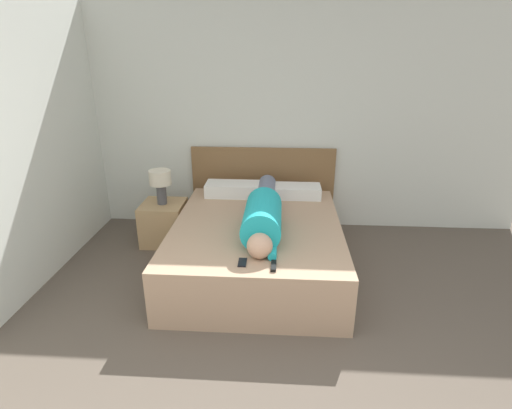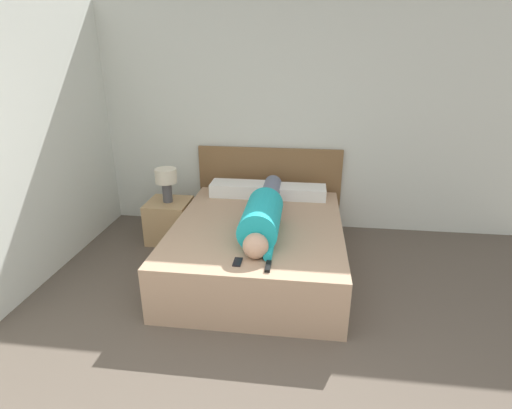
{
  "view_description": "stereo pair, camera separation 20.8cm",
  "coord_description": "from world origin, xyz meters",
  "px_view_note": "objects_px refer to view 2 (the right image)",
  "views": [
    {
      "loc": [
        -0.02,
        -1.16,
        2.07
      ],
      "look_at": [
        -0.24,
        2.19,
        0.76
      ],
      "focal_mm": 28.0,
      "sensor_mm": 36.0,
      "label": 1
    },
    {
      "loc": [
        0.19,
        -1.14,
        2.07
      ],
      "look_at": [
        -0.24,
        2.19,
        0.76
      ],
      "focal_mm": 28.0,
      "sensor_mm": 36.0,
      "label": 2
    }
  ],
  "objects_px": {
    "person_lying": "(264,213)",
    "tv_remote": "(268,266)",
    "pillow_near_headboard": "(238,189)",
    "pillow_second": "(300,192)",
    "bed": "(258,247)",
    "cell_phone": "(238,262)",
    "table_lamp": "(166,179)",
    "nightstand": "(170,221)"
  },
  "relations": [
    {
      "from": "bed",
      "to": "cell_phone",
      "type": "height_order",
      "value": "cell_phone"
    },
    {
      "from": "bed",
      "to": "tv_remote",
      "type": "distance_m",
      "value": 0.88
    },
    {
      "from": "pillow_near_headboard",
      "to": "pillow_second",
      "type": "height_order",
      "value": "pillow_near_headboard"
    },
    {
      "from": "table_lamp",
      "to": "cell_phone",
      "type": "distance_m",
      "value": 1.69
    },
    {
      "from": "person_lying",
      "to": "tv_remote",
      "type": "xyz_separation_m",
      "value": [
        0.11,
        -0.74,
        -0.13
      ]
    },
    {
      "from": "table_lamp",
      "to": "pillow_near_headboard",
      "type": "xyz_separation_m",
      "value": [
        0.76,
        0.21,
        -0.15
      ]
    },
    {
      "from": "pillow_second",
      "to": "tv_remote",
      "type": "xyz_separation_m",
      "value": [
        -0.2,
        -1.58,
        -0.05
      ]
    },
    {
      "from": "pillow_second",
      "to": "cell_phone",
      "type": "xyz_separation_m",
      "value": [
        -0.44,
        -1.54,
        -0.06
      ]
    },
    {
      "from": "pillow_near_headboard",
      "to": "cell_phone",
      "type": "height_order",
      "value": "pillow_near_headboard"
    },
    {
      "from": "tv_remote",
      "to": "person_lying",
      "type": "bearing_deg",
      "value": 98.79
    },
    {
      "from": "bed",
      "to": "tv_remote",
      "type": "height_order",
      "value": "tv_remote"
    },
    {
      "from": "bed",
      "to": "table_lamp",
      "type": "xyz_separation_m",
      "value": [
        -1.09,
        0.55,
        0.47
      ]
    },
    {
      "from": "table_lamp",
      "to": "tv_remote",
      "type": "distance_m",
      "value": 1.88
    },
    {
      "from": "nightstand",
      "to": "pillow_near_headboard",
      "type": "bearing_deg",
      "value": 15.42
    },
    {
      "from": "table_lamp",
      "to": "tv_remote",
      "type": "bearing_deg",
      "value": -47.32
    },
    {
      "from": "table_lamp",
      "to": "pillow_near_headboard",
      "type": "bearing_deg",
      "value": 15.42
    },
    {
      "from": "person_lying",
      "to": "tv_remote",
      "type": "distance_m",
      "value": 0.76
    },
    {
      "from": "bed",
      "to": "nightstand",
      "type": "height_order",
      "value": "bed"
    },
    {
      "from": "table_lamp",
      "to": "pillow_second",
      "type": "xyz_separation_m",
      "value": [
        1.47,
        0.21,
        -0.15
      ]
    },
    {
      "from": "pillow_near_headboard",
      "to": "tv_remote",
      "type": "distance_m",
      "value": 1.66
    },
    {
      "from": "pillow_second",
      "to": "cell_phone",
      "type": "distance_m",
      "value": 1.6
    },
    {
      "from": "table_lamp",
      "to": "person_lying",
      "type": "xyz_separation_m",
      "value": [
        1.15,
        -0.63,
        -0.08
      ]
    },
    {
      "from": "table_lamp",
      "to": "tv_remote",
      "type": "xyz_separation_m",
      "value": [
        1.27,
        -1.37,
        -0.21
      ]
    },
    {
      "from": "nightstand",
      "to": "person_lying",
      "type": "xyz_separation_m",
      "value": [
        1.15,
        -0.63,
        0.42
      ]
    },
    {
      "from": "bed",
      "to": "pillow_near_headboard",
      "type": "height_order",
      "value": "pillow_near_headboard"
    },
    {
      "from": "person_lying",
      "to": "pillow_near_headboard",
      "type": "height_order",
      "value": "person_lying"
    },
    {
      "from": "pillow_near_headboard",
      "to": "nightstand",
      "type": "bearing_deg",
      "value": -164.58
    },
    {
      "from": "table_lamp",
      "to": "cell_phone",
      "type": "bearing_deg",
      "value": -52.38
    },
    {
      "from": "bed",
      "to": "tv_remote",
      "type": "bearing_deg",
      "value": -77.69
    },
    {
      "from": "nightstand",
      "to": "person_lying",
      "type": "height_order",
      "value": "person_lying"
    },
    {
      "from": "tv_remote",
      "to": "bed",
      "type": "bearing_deg",
      "value": 102.31
    },
    {
      "from": "pillow_near_headboard",
      "to": "tv_remote",
      "type": "relative_size",
      "value": 4.05
    },
    {
      "from": "cell_phone",
      "to": "pillow_near_headboard",
      "type": "bearing_deg",
      "value": 99.58
    },
    {
      "from": "table_lamp",
      "to": "bed",
      "type": "bearing_deg",
      "value": -26.96
    },
    {
      "from": "bed",
      "to": "tv_remote",
      "type": "relative_size",
      "value": 13.08
    },
    {
      "from": "person_lying",
      "to": "nightstand",
      "type": "bearing_deg",
      "value": 151.15
    },
    {
      "from": "nightstand",
      "to": "pillow_second",
      "type": "bearing_deg",
      "value": 8.17
    },
    {
      "from": "bed",
      "to": "cell_phone",
      "type": "relative_size",
      "value": 15.1
    },
    {
      "from": "person_lying",
      "to": "cell_phone",
      "type": "bearing_deg",
      "value": -100.68
    },
    {
      "from": "person_lying",
      "to": "pillow_near_headboard",
      "type": "distance_m",
      "value": 0.93
    },
    {
      "from": "pillow_near_headboard",
      "to": "cell_phone",
      "type": "xyz_separation_m",
      "value": [
        0.26,
        -1.54,
        -0.07
      ]
    },
    {
      "from": "pillow_near_headboard",
      "to": "table_lamp",
      "type": "bearing_deg",
      "value": -164.58
    }
  ]
}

